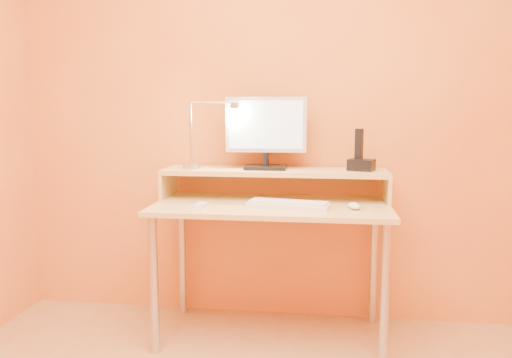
# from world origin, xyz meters

# --- Properties ---
(wall_back) EXTENTS (3.00, 0.04, 2.50)m
(wall_back) POSITION_xyz_m (0.00, 1.50, 1.25)
(wall_back) COLOR gold
(wall_back) RESTS_ON floor
(desk_leg_fl) EXTENTS (0.04, 0.04, 0.69)m
(desk_leg_fl) POSITION_xyz_m (-0.55, 0.93, 0.35)
(desk_leg_fl) COLOR #B8B8BD
(desk_leg_fl) RESTS_ON floor
(desk_leg_fr) EXTENTS (0.04, 0.04, 0.69)m
(desk_leg_fr) POSITION_xyz_m (0.55, 0.93, 0.35)
(desk_leg_fr) COLOR #B8B8BD
(desk_leg_fr) RESTS_ON floor
(desk_leg_bl) EXTENTS (0.04, 0.04, 0.69)m
(desk_leg_bl) POSITION_xyz_m (-0.55, 1.43, 0.35)
(desk_leg_bl) COLOR #B8B8BD
(desk_leg_bl) RESTS_ON floor
(desk_leg_br) EXTENTS (0.04, 0.04, 0.69)m
(desk_leg_br) POSITION_xyz_m (0.55, 1.43, 0.35)
(desk_leg_br) COLOR #B8B8BD
(desk_leg_br) RESTS_ON floor
(desk_lower) EXTENTS (1.20, 0.60, 0.02)m
(desk_lower) POSITION_xyz_m (0.00, 1.18, 0.71)
(desk_lower) COLOR tan
(desk_lower) RESTS_ON floor
(shelf_riser_left) EXTENTS (0.02, 0.30, 0.14)m
(shelf_riser_left) POSITION_xyz_m (-0.59, 1.33, 0.79)
(shelf_riser_left) COLOR tan
(shelf_riser_left) RESTS_ON desk_lower
(shelf_riser_right) EXTENTS (0.02, 0.30, 0.14)m
(shelf_riser_right) POSITION_xyz_m (0.59, 1.33, 0.79)
(shelf_riser_right) COLOR tan
(shelf_riser_right) RESTS_ON desk_lower
(desk_shelf) EXTENTS (1.20, 0.30, 0.02)m
(desk_shelf) POSITION_xyz_m (0.00, 1.33, 0.87)
(desk_shelf) COLOR tan
(desk_shelf) RESTS_ON desk_lower
(monitor_foot) EXTENTS (0.22, 0.16, 0.02)m
(monitor_foot) POSITION_xyz_m (-0.05, 1.33, 0.89)
(monitor_foot) COLOR black
(monitor_foot) RESTS_ON desk_shelf
(monitor_neck) EXTENTS (0.04, 0.04, 0.07)m
(monitor_neck) POSITION_xyz_m (-0.05, 1.33, 0.93)
(monitor_neck) COLOR black
(monitor_neck) RESTS_ON monitor_foot
(monitor_panel) EXTENTS (0.43, 0.06, 0.29)m
(monitor_panel) POSITION_xyz_m (-0.05, 1.34, 1.12)
(monitor_panel) COLOR silver
(monitor_panel) RESTS_ON monitor_neck
(monitor_back) EXTENTS (0.39, 0.03, 0.25)m
(monitor_back) POSITION_xyz_m (-0.05, 1.36, 1.12)
(monitor_back) COLOR black
(monitor_back) RESTS_ON monitor_panel
(monitor_screen) EXTENTS (0.39, 0.03, 0.25)m
(monitor_screen) POSITION_xyz_m (-0.05, 1.32, 1.12)
(monitor_screen) COLOR #BFE6F5
(monitor_screen) RESTS_ON monitor_panel
(lamp_base) EXTENTS (0.10, 0.10, 0.02)m
(lamp_base) POSITION_xyz_m (-0.45, 1.30, 0.89)
(lamp_base) COLOR #B8B8BD
(lamp_base) RESTS_ON desk_shelf
(lamp_post) EXTENTS (0.01, 0.01, 0.33)m
(lamp_post) POSITION_xyz_m (-0.45, 1.30, 1.07)
(lamp_post) COLOR #B8B8BD
(lamp_post) RESTS_ON lamp_base
(lamp_arm) EXTENTS (0.24, 0.01, 0.01)m
(lamp_arm) POSITION_xyz_m (-0.33, 1.30, 1.24)
(lamp_arm) COLOR #B8B8BD
(lamp_arm) RESTS_ON lamp_post
(lamp_head) EXTENTS (0.04, 0.04, 0.03)m
(lamp_head) POSITION_xyz_m (-0.21, 1.30, 1.22)
(lamp_head) COLOR #B8B8BD
(lamp_head) RESTS_ON lamp_arm
(lamp_bulb) EXTENTS (0.03, 0.03, 0.00)m
(lamp_bulb) POSITION_xyz_m (-0.21, 1.30, 1.20)
(lamp_bulb) COLOR #FFEAC6
(lamp_bulb) RESTS_ON lamp_head
(phone_dock) EXTENTS (0.16, 0.14, 0.06)m
(phone_dock) POSITION_xyz_m (0.46, 1.33, 0.91)
(phone_dock) COLOR black
(phone_dock) RESTS_ON desk_shelf
(phone_handset) EXTENTS (0.05, 0.04, 0.16)m
(phone_handset) POSITION_xyz_m (0.44, 1.33, 1.02)
(phone_handset) COLOR black
(phone_handset) RESTS_ON phone_dock
(phone_led) EXTENTS (0.01, 0.00, 0.04)m
(phone_led) POSITION_xyz_m (0.50, 1.28, 0.91)
(phone_led) COLOR #358EFA
(phone_led) RESTS_ON phone_dock
(keyboard) EXTENTS (0.42, 0.20, 0.02)m
(keyboard) POSITION_xyz_m (0.09, 1.09, 0.73)
(keyboard) COLOR silver
(keyboard) RESTS_ON desk_lower
(mouse) EXTENTS (0.08, 0.11, 0.03)m
(mouse) POSITION_xyz_m (0.41, 1.09, 0.74)
(mouse) COLOR white
(mouse) RESTS_ON desk_lower
(remote_control) EXTENTS (0.05, 0.17, 0.02)m
(remote_control) POSITION_xyz_m (-0.34, 1.01, 0.73)
(remote_control) COLOR silver
(remote_control) RESTS_ON desk_lower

